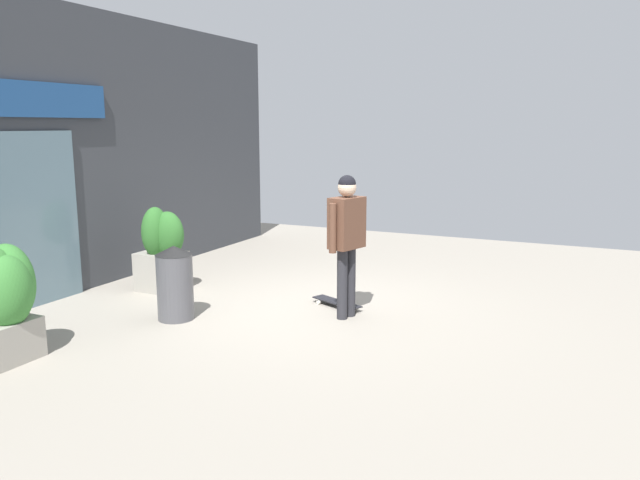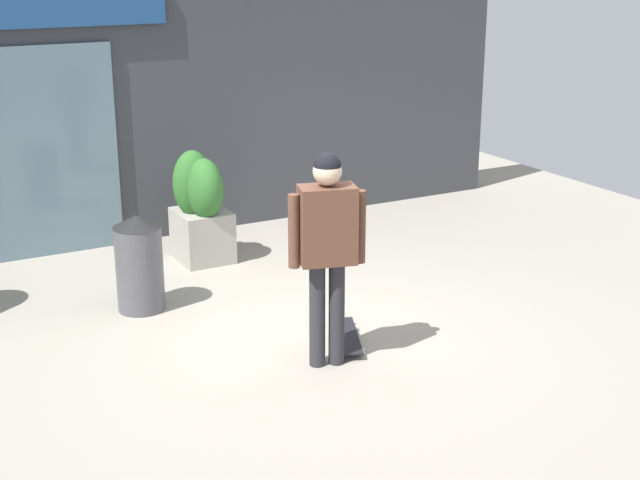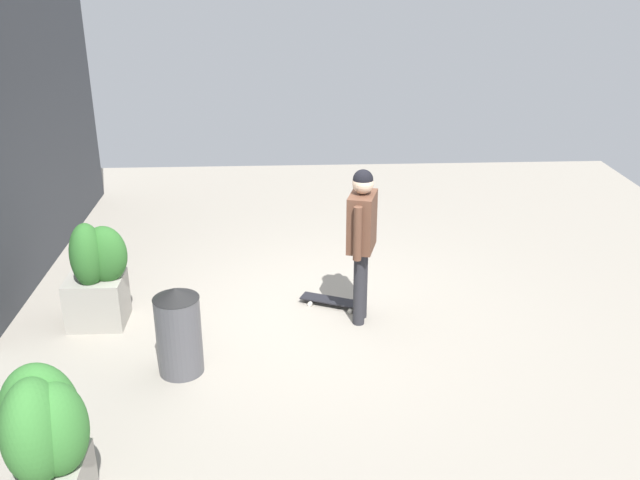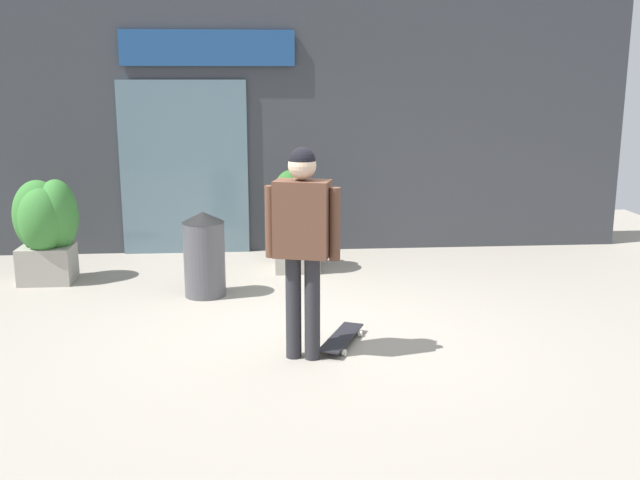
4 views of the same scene
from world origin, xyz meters
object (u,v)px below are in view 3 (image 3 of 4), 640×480
skateboard (333,301)px  planter_box_left (97,275)px  trash_bin (179,330)px  planter_box_right (45,435)px  skateboarder (362,230)px

skateboard → planter_box_left: 2.67m
planter_box_left → trash_bin: planter_box_left is taller
planter_box_left → trash_bin: size_ratio=1.33×
planter_box_right → planter_box_left: bearing=6.5°
skateboarder → trash_bin: 2.19m
planter_box_left → trash_bin: 1.44m
skateboard → trash_bin: (-1.31, 1.59, 0.40)m
skateboarder → trash_bin: (-0.95, 1.87, -0.63)m
planter_box_left → trash_bin: bearing=-135.1°
skateboard → planter_box_left: (-0.29, 2.60, 0.53)m
planter_box_left → planter_box_right: (-2.84, -0.32, 0.08)m
planter_box_left → planter_box_right: bearing=-173.5°
skateboarder → trash_bin: bearing=42.8°
skateboard → trash_bin: size_ratio=0.85×
skateboarder → skateboard: (0.36, 0.28, -1.03)m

